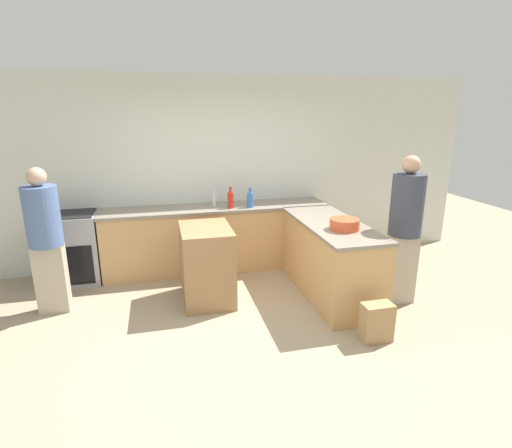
{
  "coord_description": "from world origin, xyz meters",
  "views": [
    {
      "loc": [
        -0.75,
        -3.55,
        2.22
      ],
      "look_at": [
        0.29,
        0.7,
        0.97
      ],
      "focal_mm": 28.0,
      "sensor_mm": 36.0,
      "label": 1
    }
  ],
  "objects_px": {
    "range_oven": "(70,248)",
    "paper_bag": "(377,322)",
    "mixing_bowl": "(344,224)",
    "vinegar_bottle_clear": "(214,200)",
    "person_by_range": "(45,237)",
    "hot_sauce_bottle": "(231,200)",
    "person_at_peninsula": "(405,226)",
    "water_bottle_blue": "(250,199)",
    "island_table": "(207,264)"
  },
  "relations": [
    {
      "from": "island_table",
      "to": "hot_sauce_bottle",
      "type": "distance_m",
      "value": 1.1
    },
    {
      "from": "range_oven",
      "to": "hot_sauce_bottle",
      "type": "bearing_deg",
      "value": -3.67
    },
    {
      "from": "range_oven",
      "to": "paper_bag",
      "type": "relative_size",
      "value": 2.36
    },
    {
      "from": "island_table",
      "to": "paper_bag",
      "type": "bearing_deg",
      "value": -40.84
    },
    {
      "from": "range_oven",
      "to": "person_at_peninsula",
      "type": "height_order",
      "value": "person_at_peninsula"
    },
    {
      "from": "water_bottle_blue",
      "to": "person_by_range",
      "type": "relative_size",
      "value": 0.17
    },
    {
      "from": "mixing_bowl",
      "to": "person_at_peninsula",
      "type": "xyz_separation_m",
      "value": [
        0.7,
        -0.11,
        -0.04
      ]
    },
    {
      "from": "person_by_range",
      "to": "water_bottle_blue",
      "type": "bearing_deg",
      "value": 15.62
    },
    {
      "from": "range_oven",
      "to": "paper_bag",
      "type": "bearing_deg",
      "value": -35.34
    },
    {
      "from": "person_at_peninsula",
      "to": "person_by_range",
      "type": "bearing_deg",
      "value": 169.59
    },
    {
      "from": "mixing_bowl",
      "to": "hot_sauce_bottle",
      "type": "distance_m",
      "value": 1.69
    },
    {
      "from": "vinegar_bottle_clear",
      "to": "range_oven",
      "type": "bearing_deg",
      "value": -179.15
    },
    {
      "from": "paper_bag",
      "to": "range_oven",
      "type": "bearing_deg",
      "value": 144.66
    },
    {
      "from": "person_at_peninsula",
      "to": "paper_bag",
      "type": "bearing_deg",
      "value": -134.65
    },
    {
      "from": "person_by_range",
      "to": "hot_sauce_bottle",
      "type": "bearing_deg",
      "value": 17.82
    },
    {
      "from": "range_oven",
      "to": "hot_sauce_bottle",
      "type": "height_order",
      "value": "hot_sauce_bottle"
    },
    {
      "from": "mixing_bowl",
      "to": "vinegar_bottle_clear",
      "type": "relative_size",
      "value": 1.45
    },
    {
      "from": "vinegar_bottle_clear",
      "to": "person_by_range",
      "type": "relative_size",
      "value": 0.14
    },
    {
      "from": "mixing_bowl",
      "to": "person_at_peninsula",
      "type": "distance_m",
      "value": 0.71
    },
    {
      "from": "hot_sauce_bottle",
      "to": "mixing_bowl",
      "type": "bearing_deg",
      "value": -50.91
    },
    {
      "from": "mixing_bowl",
      "to": "vinegar_bottle_clear",
      "type": "distance_m",
      "value": 1.95
    },
    {
      "from": "vinegar_bottle_clear",
      "to": "person_by_range",
      "type": "xyz_separation_m",
      "value": [
        -1.98,
        -0.87,
        -0.12
      ]
    },
    {
      "from": "person_at_peninsula",
      "to": "hot_sauce_bottle",
      "type": "bearing_deg",
      "value": 141.07
    },
    {
      "from": "water_bottle_blue",
      "to": "person_by_range",
      "type": "bearing_deg",
      "value": -164.38
    },
    {
      "from": "range_oven",
      "to": "paper_bag",
      "type": "height_order",
      "value": "range_oven"
    },
    {
      "from": "hot_sauce_bottle",
      "to": "paper_bag",
      "type": "xyz_separation_m",
      "value": [
        1.07,
        -2.13,
        -0.84
      ]
    },
    {
      "from": "mixing_bowl",
      "to": "range_oven",
      "type": "bearing_deg",
      "value": 155.63
    },
    {
      "from": "island_table",
      "to": "water_bottle_blue",
      "type": "relative_size",
      "value": 3.22
    },
    {
      "from": "range_oven",
      "to": "person_at_peninsula",
      "type": "xyz_separation_m",
      "value": [
        3.9,
        -1.56,
        0.48
      ]
    },
    {
      "from": "vinegar_bottle_clear",
      "to": "paper_bag",
      "type": "bearing_deg",
      "value": -61.06
    },
    {
      "from": "island_table",
      "to": "person_by_range",
      "type": "distance_m",
      "value": 1.79
    },
    {
      "from": "island_table",
      "to": "paper_bag",
      "type": "relative_size",
      "value": 2.29
    },
    {
      "from": "range_oven",
      "to": "person_at_peninsula",
      "type": "relative_size",
      "value": 0.53
    },
    {
      "from": "hot_sauce_bottle",
      "to": "person_at_peninsula",
      "type": "height_order",
      "value": "person_at_peninsula"
    },
    {
      "from": "range_oven",
      "to": "island_table",
      "type": "xyz_separation_m",
      "value": [
        1.69,
        -0.96,
        -0.01
      ]
    },
    {
      "from": "vinegar_bottle_clear",
      "to": "hot_sauce_bottle",
      "type": "distance_m",
      "value": 0.26
    },
    {
      "from": "vinegar_bottle_clear",
      "to": "paper_bag",
      "type": "xyz_separation_m",
      "value": [
        1.27,
        -2.3,
        -0.81
      ]
    },
    {
      "from": "water_bottle_blue",
      "to": "person_at_peninsula",
      "type": "height_order",
      "value": "person_at_peninsula"
    },
    {
      "from": "mixing_bowl",
      "to": "water_bottle_blue",
      "type": "xyz_separation_m",
      "value": [
        -0.79,
        1.3,
        0.05
      ]
    },
    {
      "from": "vinegar_bottle_clear",
      "to": "person_by_range",
      "type": "bearing_deg",
      "value": -156.34
    },
    {
      "from": "hot_sauce_bottle",
      "to": "island_table",
      "type": "bearing_deg",
      "value": -118.51
    },
    {
      "from": "vinegar_bottle_clear",
      "to": "hot_sauce_bottle",
      "type": "height_order",
      "value": "hot_sauce_bottle"
    },
    {
      "from": "water_bottle_blue",
      "to": "paper_bag",
      "type": "distance_m",
      "value": 2.41
    },
    {
      "from": "vinegar_bottle_clear",
      "to": "person_at_peninsula",
      "type": "height_order",
      "value": "person_at_peninsula"
    },
    {
      "from": "water_bottle_blue",
      "to": "person_at_peninsula",
      "type": "distance_m",
      "value": 2.06
    },
    {
      "from": "person_by_range",
      "to": "island_table",
      "type": "bearing_deg",
      "value": -4.04
    },
    {
      "from": "island_table",
      "to": "person_by_range",
      "type": "relative_size",
      "value": 0.55
    },
    {
      "from": "hot_sauce_bottle",
      "to": "person_by_range",
      "type": "height_order",
      "value": "person_by_range"
    },
    {
      "from": "island_table",
      "to": "hot_sauce_bottle",
      "type": "bearing_deg",
      "value": 61.49
    },
    {
      "from": "hot_sauce_bottle",
      "to": "paper_bag",
      "type": "bearing_deg",
      "value": -63.42
    }
  ]
}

